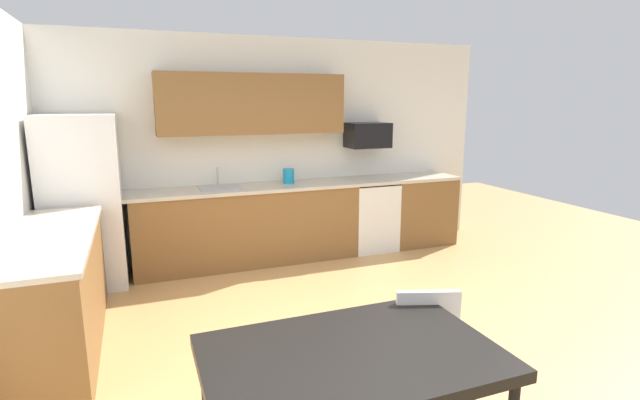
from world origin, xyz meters
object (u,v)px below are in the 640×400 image
object	(u,v)px
chair_near_table	(431,355)
oven_range	(369,215)
dining_table	(351,363)
refrigerator	(83,202)
kettle	(289,177)
microwave	(368,135)

from	to	relation	value
chair_near_table	oven_range	bearing A→B (deg)	68.69
dining_table	chair_near_table	bearing A→B (deg)	20.55
refrigerator	kettle	distance (m)	2.29
refrigerator	dining_table	xyz separation A→B (m)	(1.44, -3.55, -0.19)
oven_range	kettle	bearing A→B (deg)	177.40
kettle	chair_near_table	bearing A→B (deg)	-93.75
microwave	dining_table	bearing A→B (deg)	-117.53
microwave	dining_table	world-z (taller)	microwave
oven_range	chair_near_table	distance (m)	3.65
microwave	chair_near_table	world-z (taller)	microwave
microwave	oven_range	bearing A→B (deg)	-90.00
microwave	chair_near_table	distance (m)	3.87
refrigerator	microwave	size ratio (longest dim) A/B	3.34
refrigerator	oven_range	distance (m)	3.42
chair_near_table	kettle	bearing A→B (deg)	86.25
oven_range	microwave	distance (m)	1.05
oven_range	dining_table	world-z (taller)	oven_range
oven_range	chair_near_table	xyz separation A→B (m)	(-1.33, -3.40, 0.05)
refrigerator	kettle	world-z (taller)	refrigerator
dining_table	kettle	bearing A→B (deg)	77.07
oven_range	microwave	size ratio (longest dim) A/B	1.69
oven_range	dining_table	bearing A→B (deg)	-118.17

